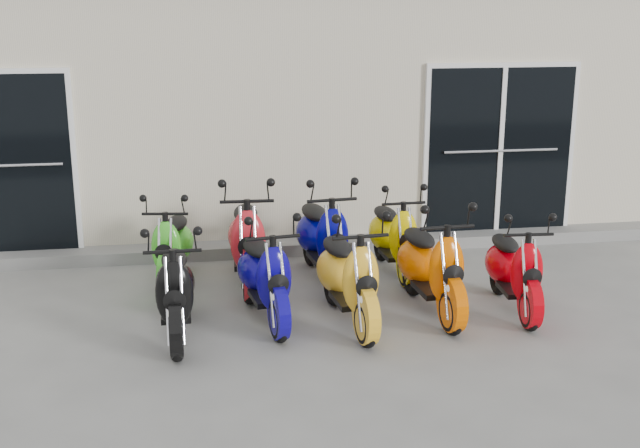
% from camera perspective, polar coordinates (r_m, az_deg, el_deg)
% --- Properties ---
extents(ground, '(80.00, 80.00, 0.00)m').
position_cam_1_polar(ground, '(8.22, 0.68, -6.15)').
color(ground, gray).
rests_on(ground, ground).
extents(building, '(14.00, 6.00, 3.20)m').
position_cam_1_polar(building, '(12.88, -3.33, 9.03)').
color(building, beige).
rests_on(building, ground).
extents(front_step, '(14.00, 0.40, 0.15)m').
position_cam_1_polar(front_step, '(10.08, -1.30, -1.59)').
color(front_step, gray).
rests_on(front_step, ground).
extents(door_left, '(1.07, 0.08, 2.22)m').
position_cam_1_polar(door_left, '(10.03, -19.94, 4.38)').
color(door_left, black).
rests_on(door_left, front_step).
extents(door_right, '(2.02, 0.08, 2.22)m').
position_cam_1_polar(door_right, '(10.61, 12.66, 5.48)').
color(door_right, black).
rests_on(door_right, front_step).
extents(scooter_front_black, '(0.59, 1.59, 1.17)m').
position_cam_1_polar(scooter_front_black, '(7.51, -10.32, -3.75)').
color(scooter_front_black, black).
rests_on(scooter_front_black, ground).
extents(scooter_front_blue, '(0.79, 1.66, 1.18)m').
position_cam_1_polar(scooter_front_blue, '(7.78, -3.98, -2.82)').
color(scooter_front_blue, '#0D0582').
rests_on(scooter_front_blue, ground).
extents(scooter_front_orange_a, '(0.77, 1.71, 1.23)m').
position_cam_1_polar(scooter_front_orange_a, '(7.68, 2.01, -2.86)').
color(scooter_front_orange_a, yellow).
rests_on(scooter_front_orange_a, ground).
extents(scooter_front_orange_b, '(0.72, 1.71, 1.24)m').
position_cam_1_polar(scooter_front_orange_b, '(8.03, 7.93, -2.14)').
color(scooter_front_orange_b, '#EB5D00').
rests_on(scooter_front_orange_b, ground).
extents(scooter_front_red, '(0.66, 1.55, 1.12)m').
position_cam_1_polar(scooter_front_red, '(8.26, 13.69, -2.38)').
color(scooter_front_red, '#C4000A').
rests_on(scooter_front_red, ground).
extents(scooter_back_green, '(0.76, 1.58, 1.12)m').
position_cam_1_polar(scooter_back_green, '(8.92, -10.49, -0.87)').
color(scooter_back_green, '#45CE2A').
rests_on(scooter_back_green, ground).
extents(scooter_back_red, '(0.72, 1.78, 1.30)m').
position_cam_1_polar(scooter_back_red, '(8.79, -5.23, -0.30)').
color(scooter_back_red, red).
rests_on(scooter_back_red, ground).
extents(scooter_back_blue, '(0.78, 1.76, 1.26)m').
position_cam_1_polar(scooter_back_blue, '(8.92, 0.18, -0.14)').
color(scooter_back_blue, '#05047D').
rests_on(scooter_back_blue, ground).
extents(scooter_back_yellow, '(0.62, 1.56, 1.14)m').
position_cam_1_polar(scooter_back_yellow, '(9.18, 5.25, -0.14)').
color(scooter_back_yellow, '#ECD000').
rests_on(scooter_back_yellow, ground).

